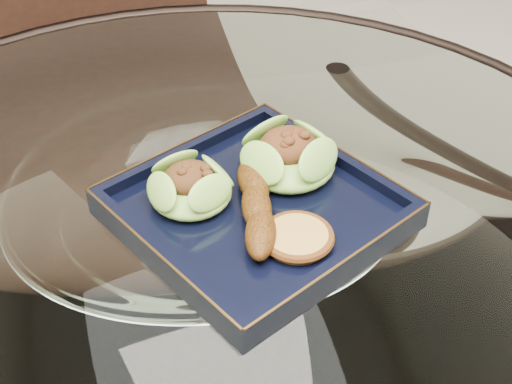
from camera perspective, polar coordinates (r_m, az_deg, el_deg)
name	(u,v)px	position (r m, az deg, el deg)	size (l,w,h in m)	color
dining_table	(210,317)	(0.92, -3.69, -9.93)	(1.13, 1.13, 0.77)	white
dining_chair	(99,108)	(1.33, -12.44, 6.55)	(0.51, 0.51, 1.06)	black
navy_plate	(256,213)	(0.80, 0.00, -1.67)	(0.27, 0.27, 0.02)	black
lettuce_wrap_left	(191,189)	(0.79, -5.26, 0.27)	(0.09, 0.09, 0.03)	#55982C
lettuce_wrap_right	(289,158)	(0.83, 2.62, 2.73)	(0.11, 0.11, 0.04)	#5C9E2D
roasted_plantain	(257,207)	(0.77, 0.05, -1.22)	(0.15, 0.03, 0.03)	#5F320A
crumb_patty	(297,238)	(0.75, 3.32, -3.70)	(0.07, 0.07, 0.01)	#BF903F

